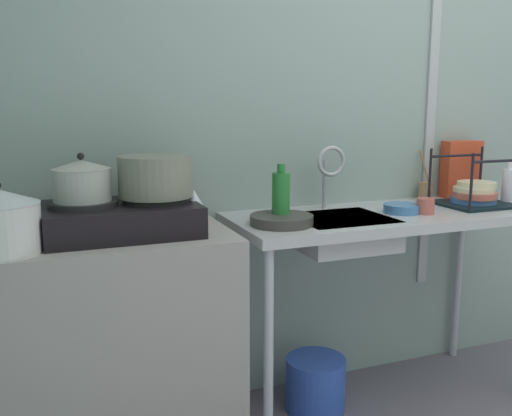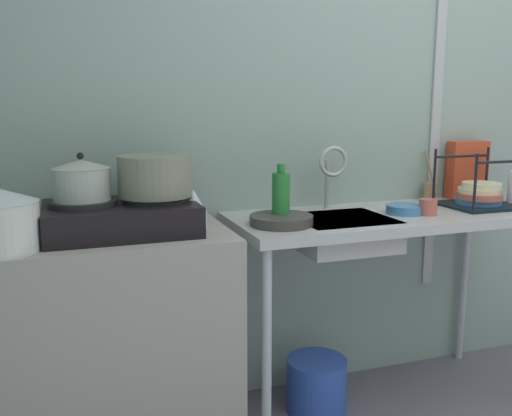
{
  "view_description": "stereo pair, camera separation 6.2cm",
  "coord_description": "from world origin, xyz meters",
  "px_view_note": "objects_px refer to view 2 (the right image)",
  "views": [
    {
      "loc": [
        -1.71,
        -0.74,
        1.29
      ],
      "look_at": [
        -0.95,
        1.21,
        0.9
      ],
      "focal_mm": 39.07,
      "sensor_mm": 36.0,
      "label": 1
    },
    {
      "loc": [
        -1.65,
        -0.76,
        1.29
      ],
      "look_at": [
        -0.95,
        1.21,
        0.9
      ],
      "focal_mm": 39.07,
      "sensor_mm": 36.0,
      "label": 2
    }
  ],
  "objects_px": {
    "sink_basin": "(342,233)",
    "dish_rack": "(480,195)",
    "pot_on_left_burner": "(82,180)",
    "small_bowl_on_drainboard": "(404,209)",
    "faucet": "(332,167)",
    "bottle_by_sink": "(281,197)",
    "stove": "(121,217)",
    "bucket_on_floor": "(316,385)",
    "pot_on_right_burner": "(155,176)",
    "utensil_jar": "(430,190)",
    "percolator": "(194,210)",
    "frying_pan": "(281,220)",
    "cup_by_rack": "(428,207)",
    "cereal_box": "(467,170)"
  },
  "relations": [
    {
      "from": "pot_on_right_burner",
      "to": "faucet",
      "type": "distance_m",
      "value": 0.78
    },
    {
      "from": "faucet",
      "to": "bottle_by_sink",
      "type": "xyz_separation_m",
      "value": [
        -0.3,
        -0.17,
        -0.09
      ]
    },
    {
      "from": "utensil_jar",
      "to": "bottle_by_sink",
      "type": "bearing_deg",
      "value": -163.86
    },
    {
      "from": "percolator",
      "to": "sink_basin",
      "type": "relative_size",
      "value": 0.38
    },
    {
      "from": "stove",
      "to": "cereal_box",
      "type": "xyz_separation_m",
      "value": [
        1.66,
        0.21,
        0.08
      ]
    },
    {
      "from": "pot_on_right_burner",
      "to": "utensil_jar",
      "type": "height_order",
      "value": "pot_on_right_burner"
    },
    {
      "from": "bucket_on_floor",
      "to": "dish_rack",
      "type": "bearing_deg",
      "value": -1.44
    },
    {
      "from": "stove",
      "to": "pot_on_left_burner",
      "type": "relative_size",
      "value": 2.65
    },
    {
      "from": "sink_basin",
      "to": "small_bowl_on_drainboard",
      "type": "xyz_separation_m",
      "value": [
        0.29,
        -0.0,
        0.08
      ]
    },
    {
      "from": "utensil_jar",
      "to": "bucket_on_floor",
      "type": "distance_m",
      "value": 1.04
    },
    {
      "from": "percolator",
      "to": "utensil_jar",
      "type": "distance_m",
      "value": 1.22
    },
    {
      "from": "pot_on_left_burner",
      "to": "cup_by_rack",
      "type": "xyz_separation_m",
      "value": [
        1.35,
        -0.09,
        -0.16
      ]
    },
    {
      "from": "sink_basin",
      "to": "small_bowl_on_drainboard",
      "type": "relative_size",
      "value": 2.5
    },
    {
      "from": "dish_rack",
      "to": "bottle_by_sink",
      "type": "bearing_deg",
      "value": -178.03
    },
    {
      "from": "pot_on_right_burner",
      "to": "bottle_by_sink",
      "type": "relative_size",
      "value": 1.15
    },
    {
      "from": "pot_on_right_burner",
      "to": "bottle_by_sink",
      "type": "bearing_deg",
      "value": -4.63
    },
    {
      "from": "dish_rack",
      "to": "bucket_on_floor",
      "type": "xyz_separation_m",
      "value": [
        -0.77,
        0.02,
        -0.78
      ]
    },
    {
      "from": "bottle_by_sink",
      "to": "pot_on_right_burner",
      "type": "bearing_deg",
      "value": 175.37
    },
    {
      "from": "percolator",
      "to": "sink_basin",
      "type": "distance_m",
      "value": 0.62
    },
    {
      "from": "faucet",
      "to": "cereal_box",
      "type": "relative_size",
      "value": 1.01
    },
    {
      "from": "percolator",
      "to": "bucket_on_floor",
      "type": "height_order",
      "value": "percolator"
    },
    {
      "from": "dish_rack",
      "to": "cup_by_rack",
      "type": "bearing_deg",
      "value": -165.78
    },
    {
      "from": "stove",
      "to": "bucket_on_floor",
      "type": "distance_m",
      "value": 1.11
    },
    {
      "from": "sink_basin",
      "to": "cup_by_rack",
      "type": "relative_size",
      "value": 5.2
    },
    {
      "from": "dish_rack",
      "to": "small_bowl_on_drainboard",
      "type": "xyz_separation_m",
      "value": [
        -0.41,
        -0.03,
        -0.03
      ]
    },
    {
      "from": "cup_by_rack",
      "to": "utensil_jar",
      "type": "relative_size",
      "value": 0.32
    },
    {
      "from": "stove",
      "to": "frying_pan",
      "type": "bearing_deg",
      "value": -6.66
    },
    {
      "from": "pot_on_left_burner",
      "to": "small_bowl_on_drainboard",
      "type": "bearing_deg",
      "value": -1.46
    },
    {
      "from": "percolator",
      "to": "faucet",
      "type": "distance_m",
      "value": 0.66
    },
    {
      "from": "sink_basin",
      "to": "dish_rack",
      "type": "height_order",
      "value": "dish_rack"
    },
    {
      "from": "frying_pan",
      "to": "utensil_jar",
      "type": "bearing_deg",
      "value": 17.78
    },
    {
      "from": "frying_pan",
      "to": "bottle_by_sink",
      "type": "xyz_separation_m",
      "value": [
        0.01,
        0.03,
        0.08
      ]
    },
    {
      "from": "sink_basin",
      "to": "cup_by_rack",
      "type": "distance_m",
      "value": 0.38
    },
    {
      "from": "percolator",
      "to": "dish_rack",
      "type": "distance_m",
      "value": 1.3
    },
    {
      "from": "pot_on_right_burner",
      "to": "sink_basin",
      "type": "height_order",
      "value": "pot_on_right_burner"
    },
    {
      "from": "cup_by_rack",
      "to": "pot_on_left_burner",
      "type": "bearing_deg",
      "value": 176.21
    },
    {
      "from": "pot_on_left_burner",
      "to": "small_bowl_on_drainboard",
      "type": "height_order",
      "value": "pot_on_left_burner"
    },
    {
      "from": "pot_on_left_burner",
      "to": "percolator",
      "type": "bearing_deg",
      "value": -2.75
    },
    {
      "from": "pot_on_right_burner",
      "to": "bottle_by_sink",
      "type": "distance_m",
      "value": 0.48
    },
    {
      "from": "sink_basin",
      "to": "bucket_on_floor",
      "type": "bearing_deg",
      "value": 150.97
    },
    {
      "from": "sink_basin",
      "to": "bottle_by_sink",
      "type": "distance_m",
      "value": 0.31
    },
    {
      "from": "cup_by_rack",
      "to": "small_bowl_on_drainboard",
      "type": "xyz_separation_m",
      "value": [
        -0.07,
        0.06,
        -0.01
      ]
    },
    {
      "from": "dish_rack",
      "to": "bucket_on_floor",
      "type": "height_order",
      "value": "dish_rack"
    },
    {
      "from": "faucet",
      "to": "bucket_on_floor",
      "type": "relative_size",
      "value": 1.08
    },
    {
      "from": "sink_basin",
      "to": "percolator",
      "type": "bearing_deg",
      "value": 179.12
    },
    {
      "from": "bucket_on_floor",
      "to": "faucet",
      "type": "bearing_deg",
      "value": 47.13
    },
    {
      "from": "dish_rack",
      "to": "utensil_jar",
      "type": "distance_m",
      "value": 0.24
    },
    {
      "from": "percolator",
      "to": "sink_basin",
      "type": "bearing_deg",
      "value": -0.88
    },
    {
      "from": "percolator",
      "to": "cereal_box",
      "type": "distance_m",
      "value": 1.42
    },
    {
      "from": "sink_basin",
      "to": "utensil_jar",
      "type": "distance_m",
      "value": 0.65
    }
  ]
}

